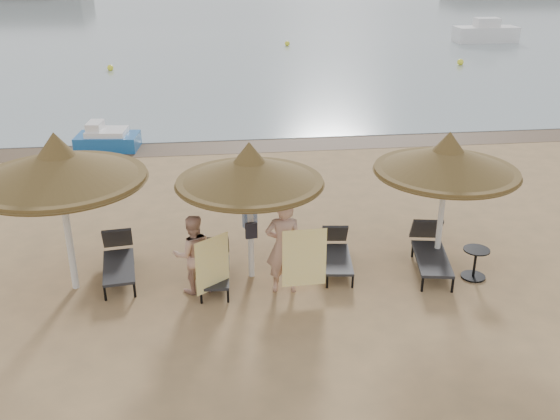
% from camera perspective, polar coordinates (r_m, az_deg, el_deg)
% --- Properties ---
extents(ground, '(160.00, 160.00, 0.00)m').
position_cam_1_polar(ground, '(11.70, -3.98, -8.13)').
color(ground, '#A57F51').
rests_on(ground, ground).
extents(wet_sand_strip, '(200.00, 1.60, 0.01)m').
position_cam_1_polar(wet_sand_strip, '(20.32, -5.51, 5.79)').
color(wet_sand_strip, brown).
rests_on(wet_sand_strip, ground).
extents(palapa_left, '(3.11, 3.11, 3.08)m').
position_cam_1_polar(palapa_left, '(11.68, -19.62, 3.76)').
color(palapa_left, silver).
rests_on(palapa_left, ground).
extents(palapa_center, '(2.79, 2.79, 2.77)m').
position_cam_1_polar(palapa_center, '(11.53, -2.80, 3.57)').
color(palapa_center, silver).
rests_on(palapa_center, ground).
extents(palapa_right, '(2.83, 2.83, 2.80)m').
position_cam_1_polar(palapa_right, '(12.44, 15.04, 4.43)').
color(palapa_right, silver).
rests_on(palapa_right, ground).
extents(lounger_far_left, '(0.79, 1.83, 0.79)m').
position_cam_1_polar(lounger_far_left, '(12.72, -14.56, -4.30)').
color(lounger_far_left, black).
rests_on(lounger_far_left, ground).
extents(lounger_near_left, '(0.61, 1.64, 0.72)m').
position_cam_1_polar(lounger_near_left, '(12.22, -5.94, -4.98)').
color(lounger_near_left, black).
rests_on(lounger_near_left, ground).
extents(lounger_near_right, '(0.73, 1.67, 0.72)m').
position_cam_1_polar(lounger_near_right, '(12.68, 5.18, -3.83)').
color(lounger_near_right, black).
rests_on(lounger_near_right, ground).
extents(lounger_far_right, '(0.95, 1.95, 0.84)m').
position_cam_1_polar(lounger_far_right, '(12.96, 13.57, -3.56)').
color(lounger_far_right, black).
rests_on(lounger_far_right, ground).
extents(side_table, '(0.51, 0.51, 0.62)m').
position_cam_1_polar(side_table, '(12.82, 17.37, -4.75)').
color(side_table, black).
rests_on(side_table, ground).
extents(person_left, '(0.91, 0.68, 1.79)m').
position_cam_1_polar(person_left, '(11.63, -8.00, -3.48)').
color(person_left, tan).
rests_on(person_left, ground).
extents(person_right, '(1.05, 0.73, 2.16)m').
position_cam_1_polar(person_right, '(11.44, 0.34, -2.66)').
color(person_right, tan).
rests_on(person_right, ground).
extents(towel_left, '(0.62, 0.47, 1.06)m').
position_cam_1_polar(towel_left, '(11.38, -6.20, -4.92)').
color(towel_left, yellow).
rests_on(towel_left, ground).
extents(towel_right, '(0.82, 0.05, 1.15)m').
position_cam_1_polar(towel_right, '(11.40, 2.25, -4.41)').
color(towel_right, yellow).
rests_on(towel_right, ground).
extents(bag_patterned, '(0.30, 0.20, 0.36)m').
position_cam_1_polar(bag_patterned, '(12.08, -2.77, -0.72)').
color(bag_patterned, silver).
rests_on(bag_patterned, ground).
extents(bag_dark, '(0.23, 0.11, 0.32)m').
position_cam_1_polar(bag_dark, '(11.81, -2.64, -1.88)').
color(bag_dark, black).
rests_on(bag_dark, ground).
extents(pedal_boat, '(2.02, 1.33, 0.89)m').
position_cam_1_polar(pedal_boat, '(20.64, -15.55, 6.27)').
color(pedal_boat, '#1959A3').
rests_on(pedal_boat, ground).
extents(buoy_left, '(0.32, 0.32, 0.32)m').
position_cam_1_polar(buoy_left, '(33.77, -15.25, 12.43)').
color(buoy_left, yellow).
rests_on(buoy_left, ground).
extents(buoy_mid, '(0.32, 0.32, 0.32)m').
position_cam_1_polar(buoy_mid, '(40.72, 0.67, 14.97)').
color(buoy_mid, yellow).
rests_on(buoy_mid, ground).
extents(buoy_right, '(0.34, 0.34, 0.34)m').
position_cam_1_polar(buoy_right, '(35.49, 16.16, 12.85)').
color(buoy_right, yellow).
rests_on(buoy_right, ground).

